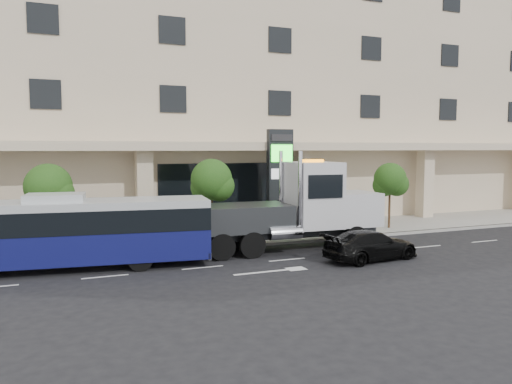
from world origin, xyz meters
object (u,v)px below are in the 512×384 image
at_px(black_sedan, 371,245).
at_px(signage_pylon, 280,180).
at_px(tow_truck, 295,209).
at_px(city_bus, 56,231).

xyz_separation_m(black_sedan, signage_pylon, (-0.79, 8.16, 2.54)).
height_order(tow_truck, signage_pylon, signage_pylon).
relative_size(city_bus, black_sedan, 2.75).
relative_size(tow_truck, signage_pylon, 1.80).
bearing_deg(black_sedan, signage_pylon, -1.72).
bearing_deg(signage_pylon, tow_truck, -102.85).
bearing_deg(city_bus, tow_truck, 7.28).
distance_m(city_bus, black_sedan, 13.73).
distance_m(black_sedan, signage_pylon, 8.58).
distance_m(tow_truck, black_sedan, 4.25).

